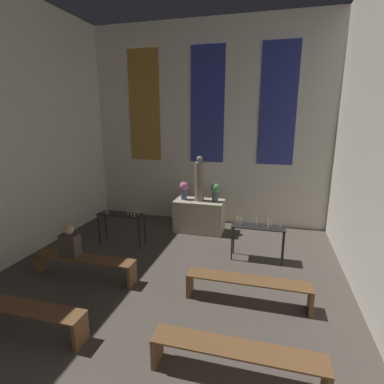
{
  "coord_description": "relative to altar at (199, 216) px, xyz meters",
  "views": [
    {
      "loc": [
        1.9,
        0.24,
        3.21
      ],
      "look_at": [
        0.0,
        7.34,
        1.35
      ],
      "focal_mm": 28.0,
      "sensor_mm": 36.0,
      "label": 1
    }
  ],
  "objects": [
    {
      "name": "wall_back",
      "position": [
        0.0,
        1.01,
        2.51
      ],
      "size": [
        7.31,
        0.16,
        5.86
      ],
      "color": "silver",
      "rests_on": "ground_plane"
    },
    {
      "name": "altar",
      "position": [
        0.0,
        0.0,
        0.0
      ],
      "size": [
        1.39,
        0.72,
        0.91
      ],
      "color": "#ADA38E",
      "rests_on": "ground_plane"
    },
    {
      "name": "statue",
      "position": [
        0.0,
        0.0,
        1.04
      ],
      "size": [
        0.25,
        0.25,
        1.26
      ],
      "color": "gray",
      "rests_on": "altar"
    },
    {
      "name": "flower_vase_left",
      "position": [
        -0.45,
        0.0,
        0.76
      ],
      "size": [
        0.25,
        0.25,
        0.51
      ],
      "color": "#4C5666",
      "rests_on": "altar"
    },
    {
      "name": "flower_vase_right",
      "position": [
        0.45,
        0.0,
        0.76
      ],
      "size": [
        0.25,
        0.25,
        0.51
      ],
      "color": "#4C5666",
      "rests_on": "altar"
    },
    {
      "name": "candle_rack_left",
      "position": [
        -1.71,
        -1.4,
        0.23
      ],
      "size": [
        1.18,
        0.39,
        1.01
      ],
      "color": "black",
      "rests_on": "ground_plane"
    },
    {
      "name": "candle_rack_right",
      "position": [
        1.71,
        -1.39,
        0.23
      ],
      "size": [
        1.18,
        0.39,
        0.99
      ],
      "color": "black",
      "rests_on": "ground_plane"
    },
    {
      "name": "pew_second_left",
      "position": [
        -1.63,
        -4.79,
        -0.11
      ],
      "size": [
        2.16,
        0.36,
        0.47
      ],
      "color": "brown",
      "rests_on": "ground_plane"
    },
    {
      "name": "pew_second_right",
      "position": [
        1.63,
        -4.79,
        -0.11
      ],
      "size": [
        2.16,
        0.36,
        0.47
      ],
      "color": "brown",
      "rests_on": "ground_plane"
    },
    {
      "name": "pew_back_left",
      "position": [
        -1.63,
        -3.14,
        -0.11
      ],
      "size": [
        2.16,
        0.36,
        0.47
      ],
      "color": "brown",
      "rests_on": "ground_plane"
    },
    {
      "name": "pew_back_right",
      "position": [
        1.63,
        -3.14,
        -0.11
      ],
      "size": [
        2.16,
        0.36,
        0.47
      ],
      "color": "brown",
      "rests_on": "ground_plane"
    },
    {
      "name": "person_seated",
      "position": [
        -1.93,
        -3.14,
        0.3
      ],
      "size": [
        0.36,
        0.24,
        0.66
      ],
      "color": "#4C4238",
      "rests_on": "pew_back_left"
    }
  ]
}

